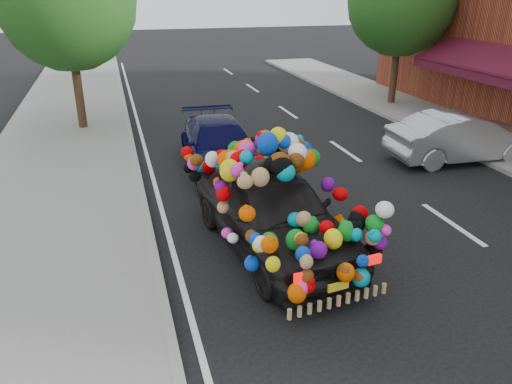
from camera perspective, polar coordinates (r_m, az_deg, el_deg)
ground at (r=9.27m, az=3.29°, el=-6.40°), size 100.00×100.00×0.00m
sidewalk at (r=8.96m, az=-24.04°, el=-9.23°), size 4.00×60.00×0.12m
kerb at (r=8.83m, az=-11.40°, el=-7.97°), size 0.15×60.00×0.13m
lane_markings at (r=10.90m, az=21.51°, el=-3.39°), size 6.00×50.00×0.01m
tree_near_sidewalk at (r=17.17m, az=-20.87°, el=19.69°), size 4.20×4.20×6.13m
tree_far_b at (r=20.66m, az=16.29°, el=20.12°), size 4.00×4.00×5.90m
plush_art_car at (r=8.83m, az=1.84°, el=0.04°), size 2.73×4.86×2.16m
navy_sedan at (r=13.11m, az=-4.17°, el=5.37°), size 1.89×4.33×1.24m
silver_hatchback at (r=14.73m, az=22.52°, el=5.83°), size 4.11×1.58×1.33m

